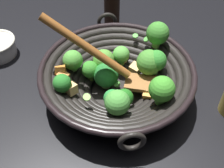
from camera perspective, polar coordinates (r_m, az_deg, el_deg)
ground_plane at (r=0.74m, az=0.91°, el=-1.86°), size 4.00×4.00×0.00m
wok at (r=0.69m, az=1.10°, el=1.40°), size 0.36×0.36×0.21m
soy_sauce_bottle at (r=0.91m, az=-0.02°, el=15.53°), size 0.05×0.05×0.20m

